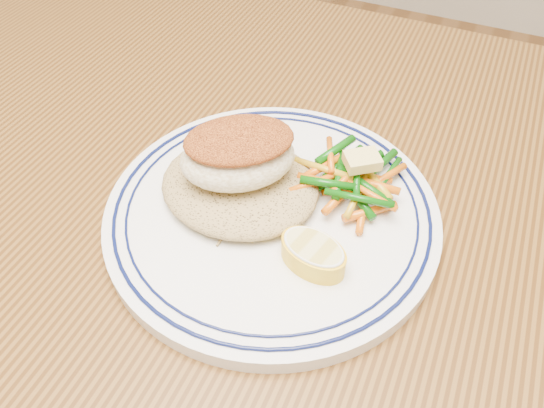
{
  "coord_description": "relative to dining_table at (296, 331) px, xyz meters",
  "views": [
    {
      "loc": [
        0.08,
        -0.24,
        1.1
      ],
      "look_at": [
        -0.04,
        0.04,
        0.77
      ],
      "focal_mm": 35.0,
      "sensor_mm": 36.0,
      "label": 1
    }
  ],
  "objects": [
    {
      "name": "vegetable_pile",
      "position": [
        0.01,
        0.09,
        0.13
      ],
      "size": [
        0.1,
        0.11,
        0.03
      ],
      "color": "#D9600A",
      "rests_on": "plate"
    },
    {
      "name": "fish_fillet",
      "position": [
        -0.08,
        0.05,
        0.16
      ],
      "size": [
        0.12,
        0.11,
        0.05
      ],
      "color": "#F8F0CD",
      "rests_on": "rice_pilaf"
    },
    {
      "name": "butter_pat",
      "position": [
        0.02,
        0.1,
        0.14
      ],
      "size": [
        0.04,
        0.04,
        0.01
      ],
      "primitive_type": "cube",
      "rotation": [
        0.0,
        0.0,
        0.64
      ],
      "color": "#E9D572",
      "rests_on": "vegetable_pile"
    },
    {
      "name": "rice_pilaf",
      "position": [
        -0.08,
        0.05,
        0.13
      ],
      "size": [
        0.14,
        0.12,
        0.03
      ],
      "primitive_type": "ellipsoid",
      "color": "#957C4A",
      "rests_on": "plate"
    },
    {
      "name": "lemon_wedge",
      "position": [
        0.01,
        0.0,
        0.12
      ],
      "size": [
        0.06,
        0.06,
        0.02
      ],
      "color": "yellow",
      "rests_on": "plate"
    },
    {
      "name": "dining_table",
      "position": [
        0.0,
        0.0,
        0.0
      ],
      "size": [
        1.5,
        0.9,
        0.75
      ],
      "color": "#46290E",
      "rests_on": "ground"
    },
    {
      "name": "plate",
      "position": [
        -0.04,
        0.04,
        0.11
      ],
      "size": [
        0.29,
        0.29,
        0.02
      ],
      "color": "white",
      "rests_on": "dining_table"
    }
  ]
}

